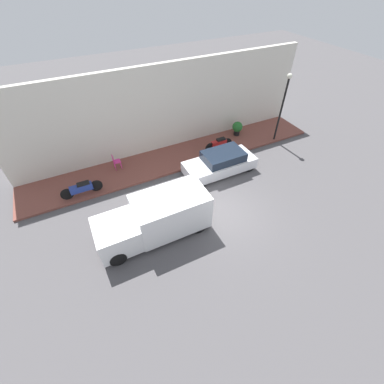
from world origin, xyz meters
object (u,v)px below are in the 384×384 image
Objects in this scene: potted_plant at (237,128)px; cafe_chair at (116,161)px; motorcycle_blue at (82,188)px; streetlamp at (284,100)px; delivery_van at (155,218)px; motorcycle_red at (219,144)px; parked_car at (220,163)px.

cafe_chair is at bearing 90.31° from potted_plant.
streetlamp is at bearing -90.67° from motorcycle_blue.
potted_plant is (1.60, 2.01, -2.20)m from streetlamp.
streetlamp is (3.86, -10.02, 1.88)m from delivery_van.
motorcycle_blue is at bearing 92.99° from motorcycle_red.
cafe_chair is (-0.05, 8.46, -0.03)m from potted_plant.
delivery_van is at bearing 124.28° from potted_plant.
motorcycle_red is (0.45, -8.55, 0.01)m from motorcycle_blue.
motorcycle_blue is 2.58m from cafe_chair.
delivery_van is 7.44m from motorcycle_red.
cafe_chair is at bearing -56.79° from motorcycle_blue.
parked_car reaches higher than motorcycle_red.
motorcycle_red is at bearing -28.51° from parked_car.
motorcycle_blue is 2.20× the size of potted_plant.
motorcycle_blue is 1.11× the size of motorcycle_red.
motorcycle_blue is (4.00, 2.60, -0.45)m from delivery_van.
cafe_chair is (1.41, -2.15, 0.11)m from motorcycle_blue.
delivery_van is at bearing 126.81° from motorcycle_red.
motorcycle_red is at bearing -87.01° from motorcycle_blue.
parked_car is at bearing -117.62° from cafe_chair.
streetlamp reaches higher than parked_car.
parked_car is 2.11m from motorcycle_red.
cafe_chair is (2.82, 5.39, 0.03)m from parked_car.
streetlamp reaches higher than motorcycle_red.
potted_plant reaches higher than motorcycle_red.
delivery_van is 4.80m from motorcycle_blue.
streetlamp reaches higher than cafe_chair.
parked_car is at bearing -62.29° from delivery_van.
motorcycle_red is 2.30m from potted_plant.
delivery_van is 5.15× the size of potted_plant.
motorcycle_red is (4.45, -5.95, -0.44)m from delivery_van.
delivery_van is 9.70m from potted_plant.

